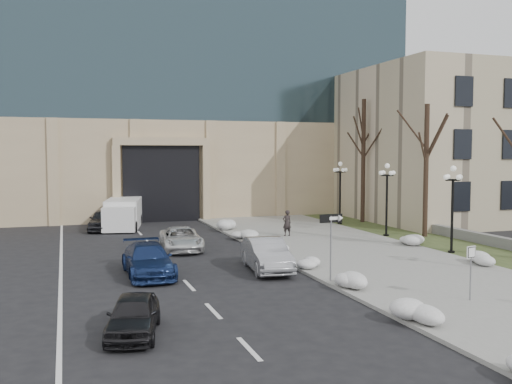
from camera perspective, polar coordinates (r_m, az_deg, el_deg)
ground at (r=17.87m, az=22.40°, el=-14.12°), size 160.00×160.00×0.00m
sidewalk at (r=31.02m, az=10.14°, el=-6.10°), size 9.00×40.00×0.12m
curb at (r=29.14m, az=2.32°, el=-6.67°), size 0.30×40.00×0.14m
grass_strip at (r=34.59m, az=19.66°, el=-5.24°), size 4.00×40.00×0.10m
stone_wall at (r=37.33m, az=20.18°, el=-4.12°), size 0.50×30.00×0.70m
office_tower at (r=58.54m, az=-9.51°, el=16.80°), size 40.00×24.70×36.00m
classical_building at (r=52.59m, az=20.63°, el=4.33°), size 22.00×18.12×12.00m
car_a at (r=17.78m, az=-12.15°, el=-11.94°), size 2.21×3.81×1.22m
car_b at (r=26.39m, az=1.06°, el=-6.28°), size 2.08×4.73×1.51m
car_c at (r=25.82m, az=-10.74°, el=-6.70°), size 1.99×4.86×1.41m
car_d at (r=32.18m, az=-7.50°, el=-4.66°), size 2.46×4.75×1.28m
car_e at (r=41.31m, az=-14.97°, el=-2.69°), size 2.72×4.68×1.50m
pedestrian at (r=36.50m, az=3.11°, el=-3.12°), size 0.64×0.46×1.65m
box_truck at (r=42.26m, az=-13.16°, el=-2.17°), size 3.46×6.81×2.06m
one_way_sign at (r=23.82m, az=7.89°, el=-3.41°), size 1.09×0.30×2.92m
keep_sign at (r=22.04m, az=20.70°, el=-6.51°), size 0.45×0.14×2.10m
snow_clump_b at (r=19.17m, az=15.69°, el=-11.78°), size 1.10×1.60×0.36m
snow_clump_c at (r=23.21m, az=9.03°, el=-8.91°), size 1.10×1.60×0.36m
snow_clump_d at (r=26.58m, az=5.73°, el=-7.22°), size 1.10×1.60×0.36m
snow_clump_e at (r=30.93m, az=1.64°, el=-5.62°), size 1.10×1.60×0.36m
snow_clump_f at (r=35.36m, az=-1.26°, el=-4.40°), size 1.10×1.60×0.36m
snow_clump_g at (r=39.73m, az=-3.02°, el=-3.48°), size 1.10×1.60×0.36m
snow_clump_i at (r=29.48m, az=21.60°, el=-6.38°), size 1.10×1.60×0.36m
snow_clump_j at (r=34.43m, az=15.44°, el=-4.77°), size 1.10×1.60×0.36m
lamppost_b at (r=32.03m, az=19.06°, el=-0.50°), size 1.18×1.18×4.76m
lamppost_c at (r=37.36m, az=12.96°, el=0.23°), size 1.18×1.18×4.76m
lamppost_d at (r=43.02m, az=8.41°, el=0.77°), size 1.18×1.18×4.76m
tree_mid at (r=37.67m, az=16.67°, el=3.89°), size 3.20×3.20×8.50m
tree_far at (r=44.44m, az=10.70°, el=4.82°), size 3.20×3.20×9.50m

